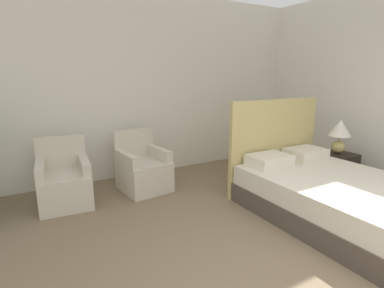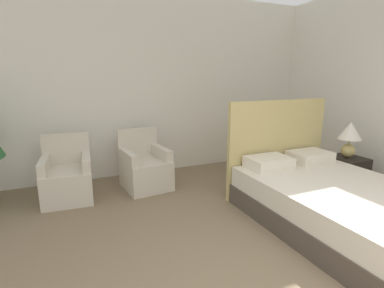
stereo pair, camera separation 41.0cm
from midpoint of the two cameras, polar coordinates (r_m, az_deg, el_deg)
name	(u,v)px [view 2 (the right image)]	position (r m, az deg, el deg)	size (l,w,h in m)	color
wall_back	(143,86)	(4.96, -6.87, 10.89)	(10.00, 0.06, 2.90)	silver
bed	(335,200)	(3.80, 28.48, -9.49)	(1.55, 2.24, 1.30)	#4C4238
armchair_near_window_left	(67,180)	(4.25, -20.12, -6.47)	(0.66, 0.71, 0.84)	beige
armchair_near_window_right	(145,170)	(4.42, -6.30, -4.95)	(0.68, 0.73, 0.84)	beige
nightstand	(346,173)	(5.03, 29.40, -4.82)	(0.44, 0.47, 0.47)	black
table_lamp	(350,135)	(4.92, 30.01, 1.49)	(0.33, 0.33, 0.51)	tan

